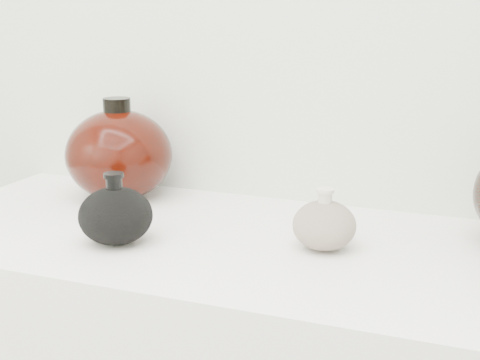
% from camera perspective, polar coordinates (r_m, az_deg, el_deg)
% --- Properties ---
extents(black_gourd_vase, '(0.15, 0.15, 0.12)m').
position_cam_1_polar(black_gourd_vase, '(1.09, -10.57, -2.96)').
color(black_gourd_vase, black).
rests_on(black_gourd_vase, display_counter).
extents(cream_gourd_vase, '(0.13, 0.13, 0.10)m').
position_cam_1_polar(cream_gourd_vase, '(1.06, 7.20, -3.81)').
color(cream_gourd_vase, beige).
rests_on(cream_gourd_vase, display_counter).
extents(left_round_pot, '(0.22, 0.22, 0.20)m').
position_cam_1_polar(left_round_pot, '(1.34, -10.28, 2.18)').
color(left_round_pot, black).
rests_on(left_round_pot, display_counter).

